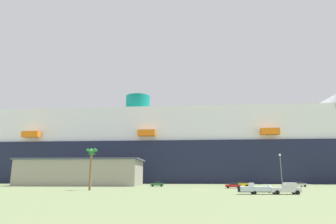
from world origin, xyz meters
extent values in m
plane|color=#66754C|center=(0.00, 30.00, 0.00)|extent=(600.00, 600.00, 0.00)
cube|color=#191E38|center=(13.24, 71.06, 9.66)|extent=(239.45, 60.90, 19.31)
cube|color=white|center=(13.24, 71.06, 20.71)|extent=(210.87, 55.02, 2.80)
cube|color=white|center=(8.53, 71.57, 23.52)|extent=(200.35, 53.25, 2.80)
cube|color=white|center=(3.82, 72.08, 26.32)|extent=(193.68, 52.01, 2.80)
cube|color=white|center=(-0.90, 72.58, 29.12)|extent=(185.88, 50.42, 2.80)
cube|color=white|center=(-5.61, 73.09, 31.93)|extent=(178.48, 48.93, 2.80)
cube|color=white|center=(-10.32, 73.60, 34.73)|extent=(167.28, 47.53, 2.80)
cylinder|color=#0C7266|center=(-22.10, 74.87, 40.77)|extent=(14.16, 14.16, 9.28)
cube|color=orange|center=(-71.22, 61.50, 22.68)|extent=(8.30, 4.04, 2.80)
cube|color=orange|center=(-16.24, 55.57, 22.68)|extent=(8.30, 4.04, 2.80)
cube|color=orange|center=(38.74, 49.64, 22.68)|extent=(8.30, 4.04, 2.80)
cube|color=gray|center=(-38.63, 33.01, 4.45)|extent=(43.92, 22.17, 8.91)
cube|color=#3F4759|center=(-38.63, 33.01, 9.21)|extent=(45.67, 23.06, 0.60)
cube|color=silver|center=(14.05, -19.48, 0.85)|extent=(5.72, 2.35, 0.90)
cube|color=silver|center=(15.06, -19.54, 1.75)|extent=(2.13, 1.96, 0.90)
cube|color=#26333F|center=(15.73, -19.58, 1.66)|extent=(0.21, 1.68, 0.63)
cylinder|color=black|center=(16.07, -18.60, 0.40)|extent=(0.82, 0.33, 0.80)
cylinder|color=black|center=(15.95, -20.60, 0.40)|extent=(0.82, 0.33, 0.80)
cylinder|color=black|center=(12.33, -18.37, 0.40)|extent=(0.82, 0.33, 0.80)
cylinder|color=black|center=(12.20, -20.36, 0.40)|extent=(0.82, 0.33, 0.80)
cube|color=#595960|center=(8.37, -19.12, 0.47)|extent=(6.39, 2.06, 0.16)
cube|color=#595960|center=(12.08, -19.35, 0.47)|extent=(2.06, 0.25, 0.10)
cylinder|color=black|center=(8.14, -18.18, 0.32)|extent=(0.65, 0.26, 0.64)
cylinder|color=black|center=(8.02, -20.02, 0.32)|extent=(0.65, 0.26, 0.64)
cube|color=silver|center=(8.37, -19.12, 1.00)|extent=(5.83, 2.20, 0.90)
cone|color=silver|center=(11.62, -19.32, 1.00)|extent=(1.30, 1.73, 1.66)
cube|color=silver|center=(7.79, -19.08, 1.80)|extent=(0.86, 1.05, 0.70)
cube|color=black|center=(5.31, -18.92, 1.00)|extent=(0.39, 0.52, 1.10)
cylinder|color=brown|center=(-27.04, -2.79, 4.54)|extent=(0.59, 0.59, 9.08)
cone|color=#287233|center=(-26.64, -2.82, 9.18)|extent=(0.90, 2.70, 1.70)
cone|color=#287233|center=(-26.79, -2.47, 9.18)|extent=(2.53, 2.18, 1.70)
cone|color=#287233|center=(-27.11, -2.40, 9.18)|extent=(2.67, 1.17, 1.95)
cone|color=#287233|center=(-27.36, -2.55, 9.18)|extent=(2.10, 2.49, 1.94)
cone|color=#287233|center=(-27.38, -2.99, 9.18)|extent=(1.91, 2.64, 1.78)
cone|color=#287233|center=(-27.06, -3.19, 9.18)|extent=(2.48, 0.84, 2.20)
cone|color=#287233|center=(-26.81, -3.12, 9.18)|extent=(2.55, 2.07, 1.84)
sphere|color=#287233|center=(-27.04, -2.79, 9.08)|extent=(1.10, 1.10, 1.10)
cylinder|color=slate|center=(22.46, 1.75, 4.36)|extent=(0.20, 0.20, 8.73)
sphere|color=#F9F2CC|center=(22.46, 1.75, 8.98)|extent=(0.56, 0.56, 0.56)
cube|color=red|center=(10.86, 8.04, 0.68)|extent=(4.59, 2.64, 0.70)
cube|color=#1E232D|center=(11.07, 8.00, 1.31)|extent=(2.69, 2.09, 0.55)
cylinder|color=black|center=(9.29, 7.40, 0.33)|extent=(0.69, 0.34, 0.66)
cylinder|color=black|center=(9.64, 9.22, 0.33)|extent=(0.69, 0.34, 0.66)
cylinder|color=black|center=(12.08, 6.86, 0.33)|extent=(0.69, 0.34, 0.66)
cylinder|color=black|center=(12.44, 8.67, 0.33)|extent=(0.69, 0.34, 0.66)
cube|color=yellow|center=(17.12, 21.47, 0.68)|extent=(4.47, 1.94, 0.70)
cube|color=#1E232D|center=(16.90, 21.47, 1.31)|extent=(2.51, 1.73, 0.55)
cylinder|color=black|center=(18.60, 22.39, 0.33)|extent=(0.66, 0.23, 0.66)
cylinder|color=black|center=(18.58, 20.51, 0.33)|extent=(0.66, 0.23, 0.66)
cylinder|color=black|center=(15.67, 22.43, 0.33)|extent=(0.66, 0.23, 0.66)
cylinder|color=black|center=(15.64, 20.55, 0.33)|extent=(0.66, 0.23, 0.66)
cube|color=silver|center=(34.49, 17.94, 0.68)|extent=(4.97, 2.43, 0.70)
cube|color=#1E232D|center=(34.73, 17.98, 1.31)|extent=(2.87, 1.95, 0.55)
cylinder|color=black|center=(33.06, 16.84, 0.33)|extent=(0.68, 0.31, 0.66)
cylinder|color=black|center=(32.81, 18.59, 0.33)|extent=(0.68, 0.31, 0.66)
cylinder|color=black|center=(36.17, 17.29, 0.33)|extent=(0.68, 0.31, 0.66)
cylinder|color=black|center=(35.92, 19.04, 0.33)|extent=(0.68, 0.31, 0.66)
cube|color=#2D723F|center=(-10.90, 21.65, 0.68)|extent=(4.35, 1.95, 0.70)
cube|color=#1E232D|center=(-10.69, 21.66, 1.31)|extent=(2.46, 1.71, 0.55)
cylinder|color=black|center=(-12.29, 20.70, 0.33)|extent=(0.67, 0.24, 0.66)
cylinder|color=black|center=(-12.35, 22.51, 0.33)|extent=(0.67, 0.24, 0.66)
cylinder|color=black|center=(-9.45, 20.79, 0.33)|extent=(0.67, 0.24, 0.66)
cylinder|color=black|center=(-9.51, 22.60, 0.33)|extent=(0.67, 0.24, 0.66)
camera|label=1|loc=(-9.82, -75.92, 3.48)|focal=30.85mm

